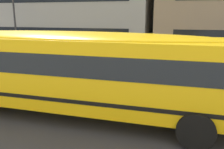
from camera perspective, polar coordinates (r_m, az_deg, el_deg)
The scene contains 5 objects.
ground_plane at distance 10.02m, azimuth 13.51°, elevation -7.30°, with size 400.00×400.00×0.00m, color #38383D.
sidewalk_far at distance 18.10m, azimuth 14.56°, elevation 2.06°, with size 120.00×3.00×0.01m, color gray.
lane_centreline at distance 10.02m, azimuth 13.51°, elevation -7.28°, with size 110.00×0.16×0.01m, color silver.
school_bus at distance 8.87m, azimuth -11.77°, elevation 2.01°, with size 13.40×3.30×2.99m.
street_lamp at distance 21.28m, azimuth -22.04°, elevation 14.88°, with size 0.44×0.44×6.80m.
Camera 1 is at (0.18, -9.38, 3.53)m, focal length 39.17 mm.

